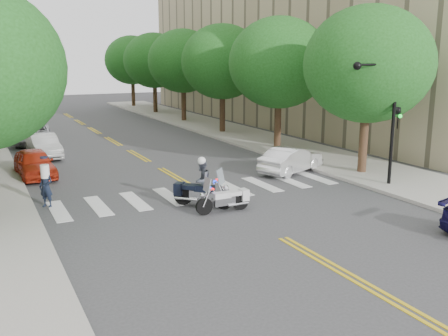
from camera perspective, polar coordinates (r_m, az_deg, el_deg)
ground at (r=16.93m, az=6.74°, el=-7.98°), size 140.00×140.00×0.00m
sidewalk_right at (r=40.09m, az=0.71°, el=4.19°), size 5.00×60.00×0.15m
building_right at (r=52.67m, az=15.49°, el=17.67°), size 26.00×44.00×22.00m
tree_r_0 at (r=26.06m, az=16.14°, el=11.29°), size 6.40×6.40×8.45m
tree_r_1 at (r=32.40m, az=6.32°, el=11.85°), size 6.40×6.40×8.45m
tree_r_2 at (r=39.34m, az=-0.19°, el=12.04°), size 6.40×6.40×8.45m
tree_r_3 at (r=46.63m, az=-4.71°, el=12.08°), size 6.40×6.40×8.45m
tree_r_4 at (r=54.12m, az=-8.00°, el=12.06°), size 6.40×6.40×8.45m
tree_r_5 at (r=61.73m, az=-10.48°, el=12.02°), size 6.40×6.40×8.45m
traffic_signal_pole at (r=23.60m, az=18.07°, el=6.62°), size 2.82×0.42×6.00m
motorcycle_police at (r=20.02m, az=-2.70°, el=-1.92°), size 1.94×2.02×2.06m
motorcycle_parked at (r=19.48m, az=0.37°, el=-3.56°), size 2.25×0.49×1.45m
officer_standing at (r=21.21m, az=-19.66°, el=-2.04°), size 0.71×0.72×1.67m
convertible at (r=26.22m, az=7.70°, el=0.94°), size 4.38×2.92×1.37m
parked_car_a at (r=26.79m, az=-20.84°, el=0.52°), size 1.88×4.23×1.41m
parked_car_b at (r=31.80m, az=-19.89°, el=2.37°), size 1.70×4.32×1.40m
parked_car_c at (r=37.20m, az=-20.99°, el=3.70°), size 2.86×5.39×1.44m
parked_car_d at (r=42.06m, az=-23.22°, el=4.31°), size 2.01×4.37×1.24m
parked_car_e at (r=43.13m, az=-21.86°, el=4.65°), size 1.63×3.85×1.30m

